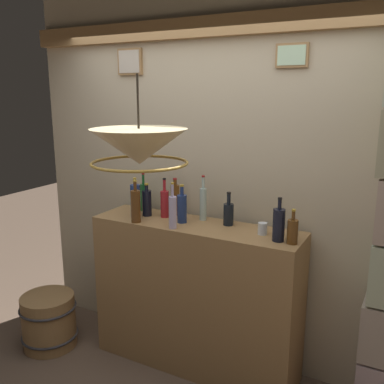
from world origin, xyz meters
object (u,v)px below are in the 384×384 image
at_px(liquor_bottle_whiskey, 135,201).
at_px(liquor_bottle_amaro, 203,203).
at_px(pendant_lamp, 139,148).
at_px(liquor_bottle_sherry, 173,211).
at_px(liquor_bottle_bourbon, 136,206).
at_px(liquor_bottle_vodka, 165,203).
at_px(liquor_bottle_vermouth, 144,196).
at_px(liquor_bottle_mezcal, 147,202).
at_px(liquor_bottle_gin, 228,213).
at_px(glass_tumbler_rocks, 263,229).
at_px(liquor_bottle_rum, 182,208).
at_px(liquor_bottle_scotch, 293,231).
at_px(liquor_bottle_rye, 175,199).
at_px(wooden_barrel, 49,321).
at_px(liquor_bottle_tequila, 279,224).

bearing_deg(liquor_bottle_whiskey, liquor_bottle_amaro, 20.25).
bearing_deg(liquor_bottle_whiskey, pendant_lamp, -52.06).
xyz_separation_m(liquor_bottle_sherry, liquor_bottle_amaro, (0.10, 0.28, 0.01)).
xyz_separation_m(liquor_bottle_bourbon, liquor_bottle_vodka, (0.12, 0.21, -0.01)).
distance_m(liquor_bottle_vermouth, liquor_bottle_mezcal, 0.16).
height_order(liquor_bottle_gin, glass_tumbler_rocks, liquor_bottle_gin).
height_order(liquor_bottle_rum, liquor_bottle_scotch, liquor_bottle_rum).
distance_m(liquor_bottle_gin, liquor_bottle_rye, 0.48).
bearing_deg(pendant_lamp, liquor_bottle_amaro, 94.55).
bearing_deg(liquor_bottle_vodka, liquor_bottle_whiskey, -151.16).
distance_m(liquor_bottle_sherry, wooden_barrel, 1.52).
height_order(liquor_bottle_gin, liquor_bottle_mezcal, liquor_bottle_mezcal).
height_order(liquor_bottle_tequila, wooden_barrel, liquor_bottle_tequila).
xyz_separation_m(liquor_bottle_mezcal, wooden_barrel, (-0.75, -0.37, -1.02)).
bearing_deg(liquor_bottle_vodka, liquor_bottle_vermouth, 161.77).
bearing_deg(liquor_bottle_bourbon, liquor_bottle_sherry, 0.96).
bearing_deg(liquor_bottle_mezcal, glass_tumbler_rocks, -0.18).
height_order(liquor_bottle_vermouth, glass_tumbler_rocks, liquor_bottle_vermouth).
distance_m(liquor_bottle_gin, liquor_bottle_vodka, 0.51).
relative_size(liquor_bottle_whiskey, liquor_bottle_rye, 1.06).
bearing_deg(glass_tumbler_rocks, liquor_bottle_scotch, -20.25).
relative_size(liquor_bottle_rye, pendant_lamp, 0.56).
relative_size(liquor_bottle_rye, wooden_barrel, 0.63).
bearing_deg(wooden_barrel, liquor_bottle_sherry, 10.39).
height_order(liquor_bottle_sherry, pendant_lamp, pendant_lamp).
bearing_deg(wooden_barrel, liquor_bottle_amaro, 21.93).
height_order(liquor_bottle_whiskey, liquor_bottle_vodka, liquor_bottle_whiskey).
distance_m(liquor_bottle_mezcal, liquor_bottle_sherry, 0.38).
relative_size(liquor_bottle_vermouth, glass_tumbler_rocks, 3.85).
xyz_separation_m(liquor_bottle_rum, pendant_lamp, (0.18, -0.77, 0.54)).
height_order(liquor_bottle_bourbon, liquor_bottle_amaro, liquor_bottle_amaro).
height_order(liquor_bottle_gin, liquor_bottle_whiskey, liquor_bottle_whiskey).
distance_m(liquor_bottle_rum, liquor_bottle_sherry, 0.15).
height_order(liquor_bottle_tequila, pendant_lamp, pendant_lamp).
xyz_separation_m(liquor_bottle_rye, liquor_bottle_tequila, (0.89, -0.21, -0.01)).
bearing_deg(liquor_bottle_vermouth, liquor_bottle_mezcal, -46.45).
distance_m(liquor_bottle_mezcal, liquor_bottle_whiskey, 0.10).
bearing_deg(liquor_bottle_bourbon, liquor_bottle_gin, 22.44).
xyz_separation_m(liquor_bottle_gin, glass_tumbler_rocks, (0.28, -0.08, -0.05)).
xyz_separation_m(liquor_bottle_vodka, pendant_lamp, (0.36, -0.82, 0.54)).
height_order(liquor_bottle_gin, liquor_bottle_bourbon, liquor_bottle_bourbon).
relative_size(liquor_bottle_tequila, pendant_lamp, 0.55).
relative_size(liquor_bottle_tequila, glass_tumbler_rocks, 3.59).
bearing_deg(liquor_bottle_rum, pendant_lamp, -76.75).
xyz_separation_m(liquor_bottle_rum, liquor_bottle_rye, (-0.15, 0.15, 0.01)).
bearing_deg(liquor_bottle_gin, wooden_barrel, -162.12).
bearing_deg(liquor_bottle_vermouth, liquor_bottle_amaro, -1.00).
relative_size(liquor_bottle_vermouth, liquor_bottle_sherry, 0.94).
bearing_deg(liquor_bottle_vodka, liquor_bottle_scotch, -6.52).
bearing_deg(liquor_bottle_vodka, liquor_bottle_bourbon, -119.01).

